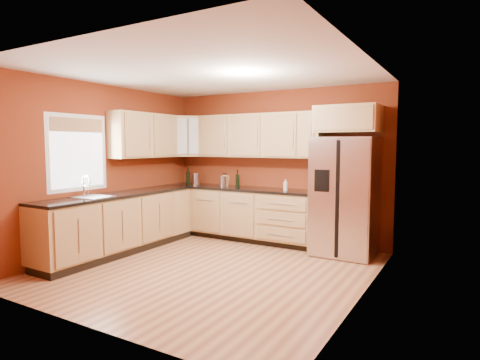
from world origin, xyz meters
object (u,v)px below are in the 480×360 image
object	(u,v)px
refrigerator	(345,196)
wine_bottle_a	(188,176)
knife_block	(225,181)
soap_dispenser	(286,185)
canister_left	(223,182)

from	to	relation	value
refrigerator	wine_bottle_a	size ratio (longest dim) A/B	5.38
knife_block	soap_dispenser	xyz separation A→B (m)	(1.23, -0.10, -0.00)
wine_bottle_a	knife_block	size ratio (longest dim) A/B	1.69
refrigerator	wine_bottle_a	xyz separation A→B (m)	(-2.96, -0.01, 0.20)
wine_bottle_a	soap_dispenser	distance (m)	1.98
canister_left	soap_dispenser	distance (m)	1.21
refrigerator	knife_block	size ratio (longest dim) A/B	9.08
refrigerator	canister_left	bearing A→B (deg)	179.79
canister_left	wine_bottle_a	world-z (taller)	wine_bottle_a
wine_bottle_a	knife_block	distance (m)	0.76
canister_left	wine_bottle_a	xyz separation A→B (m)	(-0.77, -0.02, 0.07)
knife_block	soap_dispenser	distance (m)	1.23
canister_left	knife_block	size ratio (longest dim) A/B	0.96
knife_block	wine_bottle_a	bearing A→B (deg)	-166.46
canister_left	soap_dispenser	world-z (taller)	canister_left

